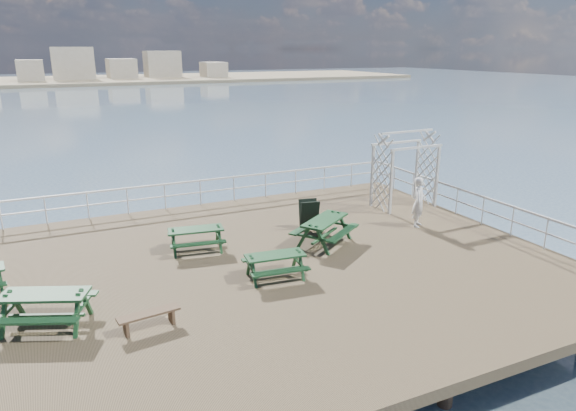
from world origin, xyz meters
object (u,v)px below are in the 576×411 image
Objects in this scene: picnic_table_c at (325,226)px; picnic_table_d at (45,302)px; person at (419,202)px; trellis_arbor at (405,173)px; flat_bench_near at (149,317)px; picnic_table_e at (275,261)px; picnic_table_b at (196,235)px.

picnic_table_c is 8.76m from picnic_table_d.
trellis_arbor is at bearing 23.51° from person.
trellis_arbor is (11.42, 5.51, 1.09)m from flat_bench_near.
picnic_table_e is at bearing -152.87° from trellis_arbor.
picnic_table_d is at bearing 144.81° from flat_bench_near.
picnic_table_b is at bearing 130.54° from person.
picnic_table_c is 5.64m from trellis_arbor.
picnic_table_b is 8.14m from person.
picnic_table_b is 0.74× the size of picnic_table_c.
person reaches higher than picnic_table_c.
person is (8.06, -1.10, 0.38)m from picnic_table_b.
picnic_table_d is (-4.47, -3.19, 0.07)m from picnic_table_b.
picnic_table_c is (4.07, -1.22, 0.09)m from picnic_table_b.
picnic_table_c is at bearing 139.98° from person.
trellis_arbor reaches higher than picnic_table_c.
picnic_table_d reaches higher than flat_bench_near.
picnic_table_b is at bearing 128.53° from picnic_table_c.
person is at bearing -33.18° from picnic_table_c.
picnic_table_e is at bearing 24.53° from picnic_table_d.
picnic_table_e is at bearing 179.80° from picnic_table_c.
picnic_table_b is 5.49m from picnic_table_d.
picnic_table_d is at bearing -172.14° from picnic_table_e.
picnic_table_b is 3.35m from picnic_table_e.
picnic_table_e is (5.95, 0.18, -0.09)m from picnic_table_d.
flat_bench_near is 0.47× the size of trellis_arbor.
picnic_table_e is 0.57× the size of trellis_arbor.
person is (12.52, 2.09, 0.31)m from picnic_table_d.
picnic_table_d reaches higher than picnic_table_e.
trellis_arbor is at bearing -9.36° from picnic_table_c.
picnic_table_c is 1.43× the size of picnic_table_e.
picnic_table_c reaches higher than picnic_table_e.
picnic_table_e is (1.48, -3.00, -0.02)m from picnic_table_b.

